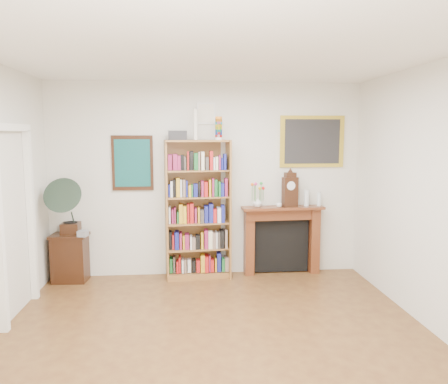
{
  "coord_description": "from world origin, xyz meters",
  "views": [
    {
      "loc": [
        -0.29,
        -3.81,
        2.05
      ],
      "look_at": [
        0.18,
        1.6,
        1.33
      ],
      "focal_mm": 35.0,
      "sensor_mm": 36.0,
      "label": 1
    }
  ],
  "objects_px": {
    "flower_vase": "(258,202)",
    "gramophone": "(67,203)",
    "side_cabinet": "(70,258)",
    "cd_stack": "(83,234)",
    "bottle_right": "(319,199)",
    "teacup": "(279,205)",
    "mantel_clock": "(290,190)",
    "fireplace": "(282,234)",
    "bookshelf": "(198,202)",
    "bottle_left": "(307,198)"
  },
  "relations": [
    {
      "from": "flower_vase",
      "to": "gramophone",
      "type": "bearing_deg",
      "value": -177.35
    },
    {
      "from": "fireplace",
      "to": "teacup",
      "type": "bearing_deg",
      "value": -128.06
    },
    {
      "from": "teacup",
      "to": "mantel_clock",
      "type": "bearing_deg",
      "value": 10.36
    },
    {
      "from": "side_cabinet",
      "to": "gramophone",
      "type": "distance_m",
      "value": 0.79
    },
    {
      "from": "side_cabinet",
      "to": "mantel_clock",
      "type": "relative_size",
      "value": 1.35
    },
    {
      "from": "bottle_left",
      "to": "bottle_right",
      "type": "distance_m",
      "value": 0.19
    },
    {
      "from": "side_cabinet",
      "to": "bottle_right",
      "type": "distance_m",
      "value": 3.66
    },
    {
      "from": "fireplace",
      "to": "teacup",
      "type": "xyz_separation_m",
      "value": [
        -0.07,
        -0.1,
        0.46
      ]
    },
    {
      "from": "gramophone",
      "to": "cd_stack",
      "type": "bearing_deg",
      "value": -19.66
    },
    {
      "from": "bookshelf",
      "to": "gramophone",
      "type": "xyz_separation_m",
      "value": [
        -1.78,
        -0.09,
        0.02
      ]
    },
    {
      "from": "gramophone",
      "to": "bottle_right",
      "type": "height_order",
      "value": "gramophone"
    },
    {
      "from": "mantel_clock",
      "to": "flower_vase",
      "type": "xyz_separation_m",
      "value": [
        -0.47,
        0.0,
        -0.17
      ]
    },
    {
      "from": "teacup",
      "to": "gramophone",
      "type": "bearing_deg",
      "value": -178.28
    },
    {
      "from": "bookshelf",
      "to": "bottle_right",
      "type": "height_order",
      "value": "bookshelf"
    },
    {
      "from": "cd_stack",
      "to": "bottle_right",
      "type": "height_order",
      "value": "bottle_right"
    },
    {
      "from": "bookshelf",
      "to": "mantel_clock",
      "type": "distance_m",
      "value": 1.35
    },
    {
      "from": "fireplace",
      "to": "teacup",
      "type": "height_order",
      "value": "teacup"
    },
    {
      "from": "bookshelf",
      "to": "teacup",
      "type": "xyz_separation_m",
      "value": [
        1.17,
        -0.0,
        -0.06
      ]
    },
    {
      "from": "fireplace",
      "to": "mantel_clock",
      "type": "relative_size",
      "value": 2.42
    },
    {
      "from": "bookshelf",
      "to": "bottle_left",
      "type": "bearing_deg",
      "value": -3.86
    },
    {
      "from": "mantel_clock",
      "to": "bottle_right",
      "type": "distance_m",
      "value": 0.47
    },
    {
      "from": "side_cabinet",
      "to": "fireplace",
      "type": "relative_size",
      "value": 0.56
    },
    {
      "from": "mantel_clock",
      "to": "flower_vase",
      "type": "bearing_deg",
      "value": 167.58
    },
    {
      "from": "bottle_right",
      "to": "cd_stack",
      "type": "bearing_deg",
      "value": -176.1
    },
    {
      "from": "cd_stack",
      "to": "mantel_clock",
      "type": "relative_size",
      "value": 0.24
    },
    {
      "from": "bookshelf",
      "to": "fireplace",
      "type": "distance_m",
      "value": 1.35
    },
    {
      "from": "side_cabinet",
      "to": "fireplace",
      "type": "height_order",
      "value": "fireplace"
    },
    {
      "from": "side_cabinet",
      "to": "teacup",
      "type": "relative_size",
      "value": 8.45
    },
    {
      "from": "flower_vase",
      "to": "bottle_right",
      "type": "relative_size",
      "value": 0.69
    },
    {
      "from": "side_cabinet",
      "to": "flower_vase",
      "type": "distance_m",
      "value": 2.76
    },
    {
      "from": "fireplace",
      "to": "mantel_clock",
      "type": "xyz_separation_m",
      "value": [
        0.1,
        -0.07,
        0.67
      ]
    },
    {
      "from": "gramophone",
      "to": "bottle_left",
      "type": "xyz_separation_m",
      "value": [
        3.38,
        0.15,
        0.0
      ]
    },
    {
      "from": "gramophone",
      "to": "flower_vase",
      "type": "relative_size",
      "value": 5.85
    },
    {
      "from": "mantel_clock",
      "to": "gramophone",
      "type": "bearing_deg",
      "value": 170.24
    },
    {
      "from": "bookshelf",
      "to": "flower_vase",
      "type": "xyz_separation_m",
      "value": [
        0.87,
        0.03,
        -0.03
      ]
    },
    {
      "from": "gramophone",
      "to": "flower_vase",
      "type": "distance_m",
      "value": 2.65
    },
    {
      "from": "side_cabinet",
      "to": "cd_stack",
      "type": "bearing_deg",
      "value": -30.57
    },
    {
      "from": "cd_stack",
      "to": "teacup",
      "type": "bearing_deg",
      "value": 3.34
    },
    {
      "from": "gramophone",
      "to": "bottle_right",
      "type": "bearing_deg",
      "value": 1.39
    },
    {
      "from": "bookshelf",
      "to": "bottle_left",
      "type": "height_order",
      "value": "bookshelf"
    },
    {
      "from": "side_cabinet",
      "to": "mantel_clock",
      "type": "xyz_separation_m",
      "value": [
        3.13,
        0.04,
        0.92
      ]
    },
    {
      "from": "bookshelf",
      "to": "cd_stack",
      "type": "xyz_separation_m",
      "value": [
        -1.57,
        -0.16,
        -0.39
      ]
    },
    {
      "from": "fireplace",
      "to": "gramophone",
      "type": "bearing_deg",
      "value": -179.42
    },
    {
      "from": "side_cabinet",
      "to": "gramophone",
      "type": "bearing_deg",
      "value": -80.21
    },
    {
      "from": "fireplace",
      "to": "flower_vase",
      "type": "distance_m",
      "value": 0.62
    },
    {
      "from": "bookshelf",
      "to": "teacup",
      "type": "distance_m",
      "value": 1.17
    },
    {
      "from": "fireplace",
      "to": "bookshelf",
      "type": "bearing_deg",
      "value": -178.65
    },
    {
      "from": "flower_vase",
      "to": "bottle_left",
      "type": "relative_size",
      "value": 0.57
    },
    {
      "from": "bookshelf",
      "to": "flower_vase",
      "type": "height_order",
      "value": "bookshelf"
    },
    {
      "from": "mantel_clock",
      "to": "cd_stack",
      "type": "bearing_deg",
      "value": 171.8
    }
  ]
}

